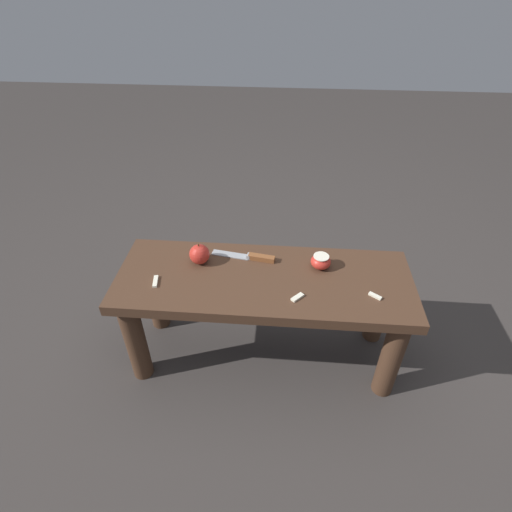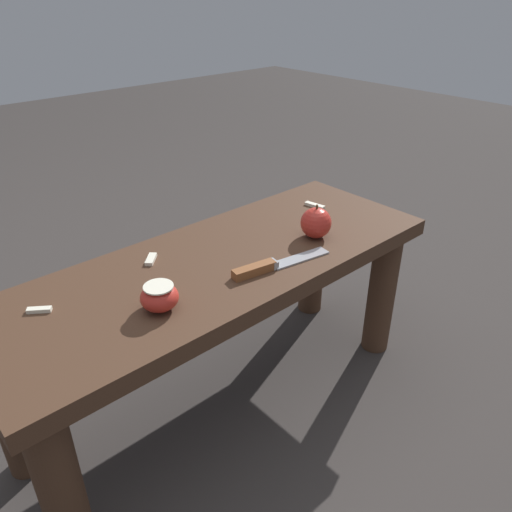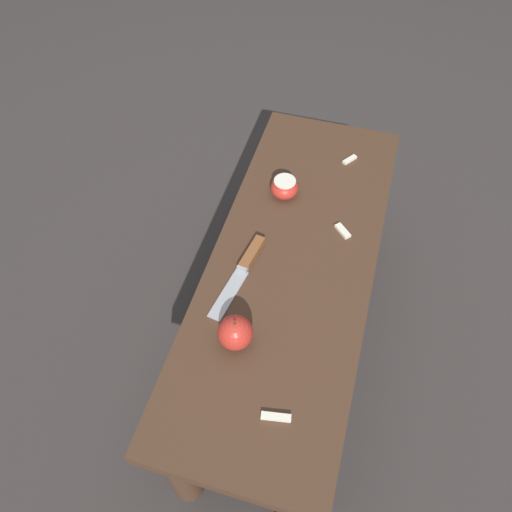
{
  "view_description": "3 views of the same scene",
  "coord_description": "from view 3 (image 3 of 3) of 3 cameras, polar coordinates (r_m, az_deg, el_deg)",
  "views": [
    {
      "loc": [
        -0.06,
        1.07,
        1.35
      ],
      "look_at": [
        0.03,
        -0.08,
        0.45
      ],
      "focal_mm": 28.0,
      "sensor_mm": 36.0,
      "label": 1
    },
    {
      "loc": [
        -0.59,
        -0.78,
        0.97
      ],
      "look_at": [
        0.03,
        -0.08,
        0.45
      ],
      "focal_mm": 35.0,
      "sensor_mm": 36.0,
      "label": 2
    },
    {
      "loc": [
        0.7,
        0.11,
        1.38
      ],
      "look_at": [
        0.03,
        -0.08,
        0.45
      ],
      "focal_mm": 35.0,
      "sensor_mm": 36.0,
      "label": 3
    }
  ],
  "objects": [
    {
      "name": "apple_whole",
      "position": [
        1.04,
        -2.38,
        -8.74
      ],
      "size": [
        0.07,
        0.07,
        0.08
      ],
      "color": "red",
      "rests_on": "wooden_bench"
    },
    {
      "name": "knife",
      "position": [
        1.17,
        -1.21,
        -0.98
      ],
      "size": [
        0.24,
        0.07,
        0.02
      ],
      "rotation": [
        0.0,
        0.0,
        -0.17
      ],
      "color": "#9EA0A5",
      "rests_on": "wooden_bench"
    },
    {
      "name": "ground_plane",
      "position": [
        1.55,
        3.31,
        -9.62
      ],
      "size": [
        8.0,
        8.0,
        0.0
      ],
      "primitive_type": "plane",
      "color": "#383330"
    },
    {
      "name": "apple_slice_near_knife",
      "position": [
        1.44,
        10.66,
        10.77
      ],
      "size": [
        0.04,
        0.04,
        0.01
      ],
      "color": "white",
      "rests_on": "wooden_bench"
    },
    {
      "name": "wooden_bench",
      "position": [
        1.27,
        4.0,
        -2.96
      ],
      "size": [
        1.06,
        0.39,
        0.42
      ],
      "color": "#472D1E",
      "rests_on": "ground_plane"
    },
    {
      "name": "apple_slice_center",
      "position": [
        1.01,
        2.3,
        -17.9
      ],
      "size": [
        0.02,
        0.06,
        0.01
      ],
      "color": "white",
      "rests_on": "wooden_bench"
    },
    {
      "name": "apple_slice_near_bowl",
      "position": [
        1.26,
        9.88,
        2.85
      ],
      "size": [
        0.05,
        0.05,
        0.01
      ],
      "color": "white",
      "rests_on": "wooden_bench"
    },
    {
      "name": "apple_cut",
      "position": [
        1.31,
        3.27,
        7.83
      ],
      "size": [
        0.07,
        0.07,
        0.05
      ],
      "color": "red",
      "rests_on": "wooden_bench"
    }
  ]
}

